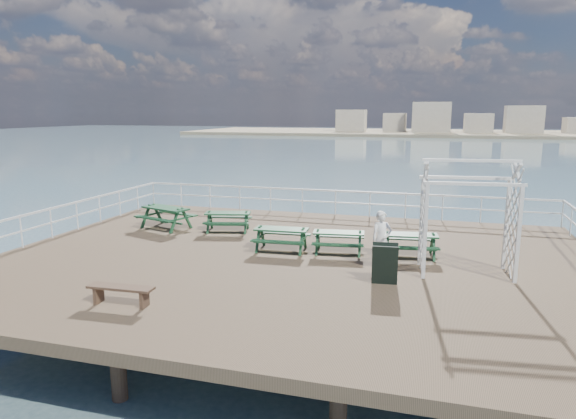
# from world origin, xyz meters

# --- Properties ---
(ground) EXTENTS (18.00, 14.00, 0.30)m
(ground) POSITION_xyz_m (0.00, 0.00, -0.15)
(ground) COLOR brown
(ground) RESTS_ON ground
(sea_backdrop) EXTENTS (300.00, 300.00, 9.20)m
(sea_backdrop) POSITION_xyz_m (12.54, 134.07, -0.51)
(sea_backdrop) COLOR #456574
(sea_backdrop) RESTS_ON ground
(railing) EXTENTS (17.77, 13.76, 1.10)m
(railing) POSITION_xyz_m (-0.07, 2.57, 0.87)
(railing) COLOR silver
(railing) RESTS_ON ground
(picnic_table_a) EXTENTS (1.94, 1.71, 0.81)m
(picnic_table_a) POSITION_xyz_m (-3.28, 2.74, 0.52)
(picnic_table_a) COLOR #163E23
(picnic_table_a) RESTS_ON ground
(picnic_table_b) EXTENTS (1.78, 1.47, 0.83)m
(picnic_table_b) POSITION_xyz_m (-0.57, 0.71, 0.53)
(picnic_table_b) COLOR #163E23
(picnic_table_b) RESTS_ON ground
(picnic_table_c) EXTENTS (1.82, 1.54, 0.80)m
(picnic_table_c) POSITION_xyz_m (3.45, 1.16, 0.51)
(picnic_table_c) COLOR #163E23
(picnic_table_c) RESTS_ON ground
(picnic_table_d) EXTENTS (2.27, 2.03, 0.92)m
(picnic_table_d) POSITION_xyz_m (-5.76, 2.54, 0.59)
(picnic_table_d) COLOR #163E23
(picnic_table_d) RESTS_ON ground
(picnic_table_e) EXTENTS (1.75, 1.48, 0.78)m
(picnic_table_e) POSITION_xyz_m (1.26, 0.94, 0.50)
(picnic_table_e) COLOR #163E23
(picnic_table_e) RESTS_ON ground
(flat_bench_near) EXTENTS (1.60, 0.45, 0.45)m
(flat_bench_near) POSITION_xyz_m (-2.74, -4.88, 0.34)
(flat_bench_near) COLOR #513729
(flat_bench_near) RESTS_ON ground
(trellis_arbor) EXTENTS (2.68, 1.64, 3.16)m
(trellis_arbor) POSITION_xyz_m (5.00, -0.14, 1.41)
(trellis_arbor) COLOR silver
(trellis_arbor) RESTS_ON ground
(sandwich_board) EXTENTS (0.70, 0.55, 1.08)m
(sandwich_board) POSITION_xyz_m (2.96, -1.68, 0.53)
(sandwich_board) COLOR black
(sandwich_board) RESTS_ON ground
(person) EXTENTS (0.72, 0.64, 1.65)m
(person) POSITION_xyz_m (2.72, -0.28, 0.83)
(person) COLOR white
(person) RESTS_ON ground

